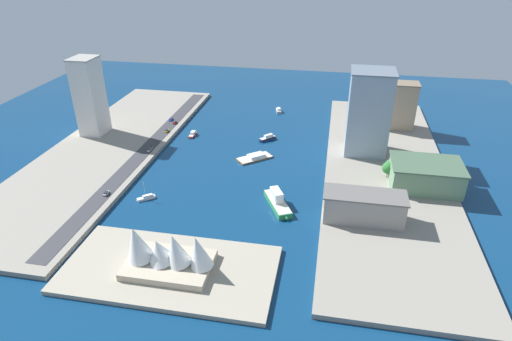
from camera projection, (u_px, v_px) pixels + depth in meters
name	position (u px, v px, depth m)	size (l,w,h in m)	color
ground_plane	(240.00, 161.00, 270.40)	(440.00, 440.00, 0.00)	navy
quay_west	(386.00, 171.00, 255.48)	(70.00, 240.00, 2.40)	gray
quay_east	(108.00, 148.00, 284.20)	(70.00, 240.00, 2.40)	gray
peninsula_point	(170.00, 269.00, 179.85)	(88.20, 44.46, 2.00)	#A89E89
road_strip	(146.00, 150.00, 279.29)	(9.66, 228.00, 0.15)	#38383D
tugboat_red	(193.00, 134.00, 304.46)	(3.75, 10.32, 3.09)	red
patrol_launch_navy	(267.00, 138.00, 298.01)	(11.36, 11.54, 3.83)	#1E284C
barge_flat_brown	(255.00, 157.00, 272.77)	(23.06, 21.59, 2.85)	brown
sailboat_small_white	(146.00, 197.00, 230.06)	(9.31, 8.07, 11.23)	white
ferry_green_doubledeck	(278.00, 201.00, 223.49)	(18.03, 27.31, 8.18)	#2D8C4C
yacht_sleek_gray	(279.00, 110.00, 347.02)	(5.78, 11.13, 3.50)	#999EA3
hotel_broad_white	(90.00, 97.00, 291.89)	(15.57, 18.66, 52.43)	silver
apartment_midrise_tan	(395.00, 105.00, 305.88)	(29.14, 14.75, 32.76)	tan
terminal_long_green	(425.00, 175.00, 234.25)	(37.53, 26.99, 14.34)	slate
carpark_squat_concrete	(364.00, 207.00, 206.31)	(38.84, 15.56, 14.26)	gray
tower_tall_glass	(369.00, 113.00, 264.95)	(26.06, 24.17, 52.29)	#8C9EB2
van_white	(150.00, 150.00, 277.18)	(1.90, 5.07, 1.56)	black
sedan_silver	(106.00, 193.00, 229.40)	(1.95, 4.73, 1.69)	black
hatchback_blue	(171.00, 119.00, 324.27)	(2.00, 5.16, 1.56)	black
pickup_red	(175.00, 122.00, 318.59)	(1.97, 4.96, 1.63)	black
taxi_yellow_cab	(167.00, 131.00, 304.69)	(2.11, 4.62, 1.61)	black
traffic_light_waterfront	(151.00, 148.00, 271.74)	(0.36, 0.36, 6.50)	black
opera_landmark	(166.00, 253.00, 176.11)	(38.49, 23.14, 18.74)	#BCAD93
park_tree_cluster	(392.00, 168.00, 244.03)	(13.89, 21.13, 9.28)	brown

